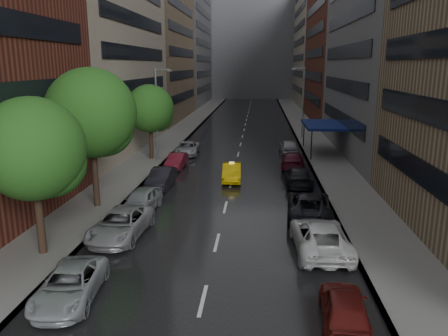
{
  "coord_description": "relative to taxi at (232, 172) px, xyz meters",
  "views": [
    {
      "loc": [
        2.15,
        -11.98,
        9.4
      ],
      "look_at": [
        0.0,
        14.88,
        3.0
      ],
      "focal_mm": 35.0,
      "sensor_mm": 36.0,
      "label": 1
    }
  ],
  "objects": [
    {
      "name": "road",
      "position": [
        0.01,
        26.93,
        -0.71
      ],
      "size": [
        14.0,
        140.0,
        0.01
      ],
      "primitive_type": "cube",
      "color": "black",
      "rests_on": "ground"
    },
    {
      "name": "sidewalk_left",
      "position": [
        -8.99,
        26.93,
        -0.64
      ],
      "size": [
        4.0,
        140.0,
        0.15
      ],
      "primitive_type": "cube",
      "color": "gray",
      "rests_on": "ground"
    },
    {
      "name": "sidewalk_right",
      "position": [
        9.01,
        26.93,
        -0.64
      ],
      "size": [
        4.0,
        140.0,
        0.15
      ],
      "primitive_type": "cube",
      "color": "gray",
      "rests_on": "ground"
    },
    {
      "name": "buildings_left",
      "position": [
        -14.99,
        35.71,
        15.28
      ],
      "size": [
        8.0,
        108.0,
        38.0
      ],
      "color": "maroon",
      "rests_on": "ground"
    },
    {
      "name": "buildings_right",
      "position": [
        15.01,
        33.63,
        14.32
      ],
      "size": [
        8.05,
        109.1,
        36.0
      ],
      "color": "#937A5B",
      "rests_on": "ground"
    },
    {
      "name": "building_far",
      "position": [
        0.01,
        94.93,
        15.29
      ],
      "size": [
        40.0,
        14.0,
        32.0
      ],
      "primitive_type": "cube",
      "color": "slate",
      "rests_on": "ground"
    },
    {
      "name": "tree_near",
      "position": [
        -8.59,
        -15.38,
        4.75
      ],
      "size": [
        5.01,
        5.01,
        7.98
      ],
      "color": "#382619",
      "rests_on": "ground"
    },
    {
      "name": "tree_mid",
      "position": [
        -8.59,
        -7.81,
        5.64
      ],
      "size": [
        5.82,
        5.82,
        9.27
      ],
      "color": "#382619",
      "rests_on": "ground"
    },
    {
      "name": "tree_far",
      "position": [
        -8.59,
        7.43,
        4.45
      ],
      "size": [
        4.73,
        4.73,
        7.54
      ],
      "color": "#382619",
      "rests_on": "ground"
    },
    {
      "name": "taxi",
      "position": [
        0.0,
        0.0,
        0.0
      ],
      "size": [
        1.7,
        4.38,
        1.42
      ],
      "primitive_type": "imported",
      "rotation": [
        0.0,
        0.0,
        0.05
      ],
      "color": "yellow",
      "rests_on": "ground"
    },
    {
      "name": "parked_cars_left",
      "position": [
        -5.39,
        -5.84,
        0.01
      ],
      "size": [
        2.84,
        34.71,
        1.53
      ],
      "color": "#9FA5A8",
      "rests_on": "ground"
    },
    {
      "name": "parked_cars_right",
      "position": [
        5.41,
        -5.3,
        0.06
      ],
      "size": [
        3.05,
        36.69,
        1.6
      ],
      "color": "#5A1512",
      "rests_on": "ground"
    },
    {
      "name": "street_lamp_left",
      "position": [
        -7.71,
        6.93,
        4.18
      ],
      "size": [
        1.74,
        0.22,
        9.0
      ],
      "color": "gray",
      "rests_on": "sidewalk_left"
    },
    {
      "name": "street_lamp_right",
      "position": [
        7.73,
        21.93,
        4.18
      ],
      "size": [
        1.74,
        0.22,
        9.0
      ],
      "color": "gray",
      "rests_on": "sidewalk_right"
    },
    {
      "name": "awning",
      "position": [
        9.0,
        11.93,
        2.42
      ],
      "size": [
        4.0,
        8.0,
        3.12
      ],
      "color": "navy",
      "rests_on": "sidewalk_right"
    }
  ]
}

